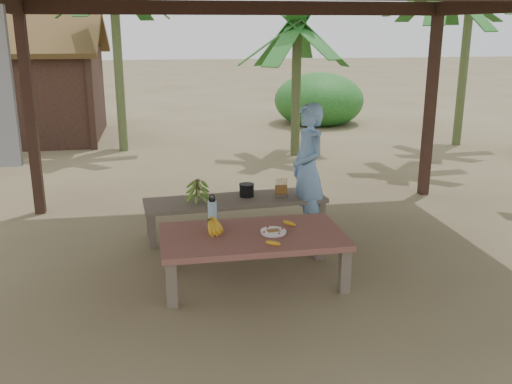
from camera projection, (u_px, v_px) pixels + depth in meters
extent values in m
plane|color=brown|center=(272.00, 265.00, 6.11)|extent=(80.00, 80.00, 0.00)
cube|color=black|center=(30.00, 115.00, 7.47)|extent=(0.13, 0.13, 2.70)
cube|color=black|center=(430.00, 105.00, 8.36)|extent=(0.13, 0.13, 2.70)
cube|color=black|center=(241.00, 8.00, 7.53)|extent=(5.80, 0.14, 0.18)
cube|color=brown|center=(171.00, 284.00, 5.15)|extent=(0.10, 0.10, 0.44)
cube|color=brown|center=(345.00, 271.00, 5.44)|extent=(0.10, 0.10, 0.44)
cube|color=brown|center=(168.00, 250.00, 5.95)|extent=(0.10, 0.10, 0.44)
cube|color=brown|center=(319.00, 240.00, 6.23)|extent=(0.10, 0.10, 0.44)
cube|color=#9C3222|center=(252.00, 237.00, 5.62)|extent=(1.82, 1.03, 0.06)
cube|color=brown|center=(152.00, 231.00, 6.55)|extent=(0.09, 0.09, 0.40)
cube|color=brown|center=(321.00, 217.00, 7.02)|extent=(0.09, 0.09, 0.40)
cube|color=brown|center=(150.00, 219.00, 6.98)|extent=(0.09, 0.09, 0.40)
cube|color=brown|center=(309.00, 206.00, 7.45)|extent=(0.09, 0.09, 0.40)
cube|color=brown|center=(236.00, 201.00, 6.94)|extent=(2.24, 0.77, 0.05)
cylinder|color=white|center=(273.00, 233.00, 5.62)|extent=(0.23, 0.23, 0.01)
cylinder|color=white|center=(273.00, 232.00, 5.61)|extent=(0.25, 0.25, 0.02)
cube|color=brown|center=(273.00, 231.00, 5.61)|extent=(0.14, 0.10, 0.02)
ellipsoid|color=yellow|center=(273.00, 243.00, 5.31)|extent=(0.15, 0.08, 0.04)
ellipsoid|color=yellow|center=(289.00, 223.00, 5.85)|extent=(0.15, 0.13, 0.04)
cylinder|color=#3F92C7|center=(212.00, 213.00, 5.81)|extent=(0.09, 0.09, 0.26)
cylinder|color=black|center=(212.00, 200.00, 5.77)|extent=(0.07, 0.07, 0.03)
torus|color=black|center=(212.00, 197.00, 5.76)|extent=(0.06, 0.01, 0.06)
cylinder|color=black|center=(247.00, 190.00, 7.01)|extent=(0.18, 0.18, 0.15)
imported|color=#78A7E3|center=(308.00, 170.00, 6.88)|extent=(0.47, 0.64, 1.60)
cube|color=black|center=(6.00, 95.00, 12.69)|extent=(4.00, 3.00, 2.00)
cube|color=brown|center=(8.00, 32.00, 13.12)|extent=(4.40, 1.73, 1.00)
cylinder|color=#596638|center=(434.00, 75.00, 10.29)|extent=(0.18, 0.18, 3.23)
cylinder|color=#596638|center=(296.00, 90.00, 11.03)|extent=(0.18, 0.18, 2.55)
cylinder|color=#596638|center=(118.00, 66.00, 11.29)|extent=(0.18, 0.18, 3.43)
cylinder|color=#596638|center=(464.00, 62.00, 11.87)|extent=(0.18, 0.18, 3.49)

